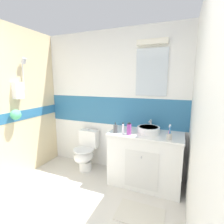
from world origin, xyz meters
The scene contains 11 objects.
ground_plane centered at (0.00, 1.20, -0.02)m, with size 3.20×3.48×0.04m, color beige.
wall_back_tiled centered at (0.01, 2.45, 1.26)m, with size 3.20×0.20×2.50m.
wall_right_plain centered at (1.35, 1.20, 1.25)m, with size 0.10×3.48×2.50m, color white.
vanity_cabinet centered at (0.68, 2.12, 0.43)m, with size 1.11×0.58×0.85m.
sink_basin centered at (0.71, 2.16, 0.90)m, with size 0.35×0.39×0.17m.
toilet centered at (-0.43, 2.15, 0.35)m, with size 0.37×0.50×0.74m.
toothbrush_cup centered at (1.03, 1.93, 0.91)m, with size 0.07×0.07×0.22m.
soap_dispenser centered at (0.24, 1.95, 0.91)m, with size 0.06×0.06×0.16m.
mouthwash_bottle centered at (0.46, 1.94, 0.93)m, with size 0.07×0.07×0.18m.
toothpaste_tube_upright centered at (0.37, 1.94, 0.93)m, with size 0.03×0.03×0.18m.
bath_mat centered at (0.77, 1.43, 0.01)m, with size 0.59×0.39×0.01m, color beige.
Camera 1 is at (1.15, -0.40, 1.64)m, focal length 27.20 mm.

